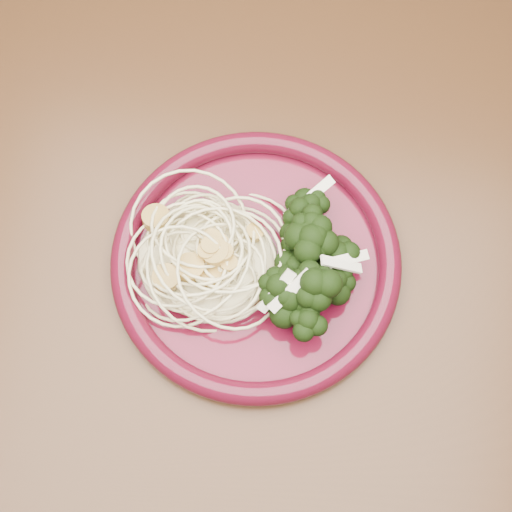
{
  "coord_description": "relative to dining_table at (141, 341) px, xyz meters",
  "views": [
    {
      "loc": [
        0.14,
        -0.15,
        1.34
      ],
      "look_at": [
        0.1,
        0.06,
        0.77
      ],
      "focal_mm": 50.0,
      "sensor_mm": 36.0,
      "label": 1
    }
  ],
  "objects": [
    {
      "name": "dinner_plate",
      "position": [
        0.1,
        0.06,
        0.11
      ],
      "size": [
        0.29,
        0.29,
        0.02
      ],
      "rotation": [
        0.0,
        0.0,
        0.17
      ],
      "color": "#520B1C",
      "rests_on": "dining_table"
    },
    {
      "name": "scallop_cluster",
      "position": [
        0.06,
        0.06,
        0.15
      ],
      "size": [
        0.13,
        0.13,
        0.04
      ],
      "primitive_type": null,
      "rotation": [
        0.0,
        0.0,
        0.17
      ],
      "color": "gold",
      "rests_on": "spaghetti_pile"
    },
    {
      "name": "broccoli_pile",
      "position": [
        0.16,
        0.07,
        0.13
      ],
      "size": [
        0.1,
        0.14,
        0.05
      ],
      "primitive_type": "ellipsoid",
      "rotation": [
        0.0,
        0.0,
        0.17
      ],
      "color": "black",
      "rests_on": "dinner_plate"
    },
    {
      "name": "spaghetti_pile",
      "position": [
        0.06,
        0.06,
        0.12
      ],
      "size": [
        0.14,
        0.13,
        0.03
      ],
      "primitive_type": "ellipsoid",
      "rotation": [
        0.0,
        0.0,
        0.17
      ],
      "color": "beige",
      "rests_on": "dinner_plate"
    },
    {
      "name": "onion_garnish",
      "position": [
        0.16,
        0.07,
        0.16
      ],
      "size": [
        0.07,
        0.09,
        0.05
      ],
      "primitive_type": null,
      "rotation": [
        0.0,
        0.0,
        0.17
      ],
      "color": "white",
      "rests_on": "broccoli_pile"
    },
    {
      "name": "dining_table",
      "position": [
        0.0,
        0.0,
        0.0
      ],
      "size": [
        1.2,
        0.8,
        0.75
      ],
      "color": "#472814",
      "rests_on": "ground"
    }
  ]
}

